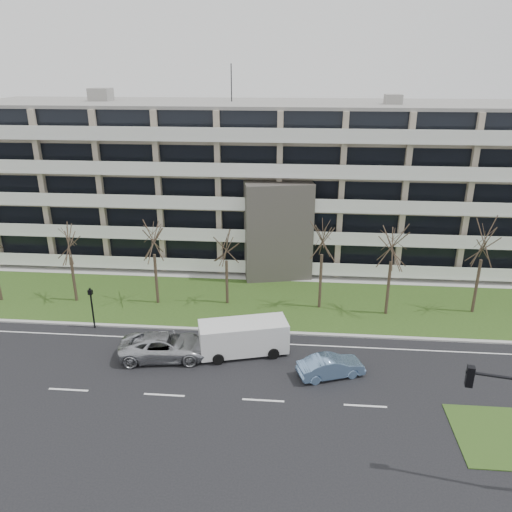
# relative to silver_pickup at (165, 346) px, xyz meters

# --- Properties ---
(ground) EXTENTS (160.00, 160.00, 0.00)m
(ground) POSITION_rel_silver_pickup_xyz_m (6.97, -4.13, -0.84)
(ground) COLOR black
(ground) RESTS_ON ground
(grass_verge) EXTENTS (90.00, 10.00, 0.06)m
(grass_verge) POSITION_rel_silver_pickup_xyz_m (6.97, 8.87, -0.81)
(grass_verge) COLOR #2A4717
(grass_verge) RESTS_ON ground
(curb) EXTENTS (90.00, 0.35, 0.12)m
(curb) POSITION_rel_silver_pickup_xyz_m (6.97, 3.87, -0.78)
(curb) COLOR #B2B2AD
(curb) RESTS_ON ground
(sidewalk) EXTENTS (90.00, 2.00, 0.08)m
(sidewalk) POSITION_rel_silver_pickup_xyz_m (6.97, 14.37, -0.80)
(sidewalk) COLOR #B2B2AD
(sidewalk) RESTS_ON ground
(lane_edge_line) EXTENTS (90.00, 0.12, 0.01)m
(lane_edge_line) POSITION_rel_silver_pickup_xyz_m (6.97, 2.37, -0.84)
(lane_edge_line) COLOR white
(lane_edge_line) RESTS_ON ground
(apartment_building) EXTENTS (60.50, 15.10, 18.75)m
(apartment_building) POSITION_rel_silver_pickup_xyz_m (6.96, 21.19, 6.77)
(apartment_building) COLOR tan
(apartment_building) RESTS_ON ground
(silver_pickup) EXTENTS (6.39, 3.56, 1.69)m
(silver_pickup) POSITION_rel_silver_pickup_xyz_m (0.00, 0.00, 0.00)
(silver_pickup) COLOR #ACAEB4
(silver_pickup) RESTS_ON ground
(blue_sedan) EXTENTS (4.51, 2.85, 1.40)m
(blue_sedan) POSITION_rel_silver_pickup_xyz_m (11.08, -1.24, -0.14)
(blue_sedan) COLOR #749AC9
(blue_sedan) RESTS_ON ground
(white_van) EXTENTS (6.36, 3.72, 2.32)m
(white_van) POSITION_rel_silver_pickup_xyz_m (5.30, 1.04, 0.55)
(white_van) COLOR white
(white_van) RESTS_ON ground
(pedestrian_signal) EXTENTS (0.33, 0.27, 3.29)m
(pedestrian_signal) POSITION_rel_silver_pickup_xyz_m (-6.41, 3.52, 1.25)
(pedestrian_signal) COLOR black
(pedestrian_signal) RESTS_ON ground
(tree_1) EXTENTS (3.50, 3.50, 6.99)m
(tree_1) POSITION_rel_silver_pickup_xyz_m (-9.72, 7.87, 4.59)
(tree_1) COLOR #382B21
(tree_1) RESTS_ON ground
(tree_2) EXTENTS (3.89, 3.89, 7.77)m
(tree_2) POSITION_rel_silver_pickup_xyz_m (-2.75, 8.05, 5.20)
(tree_2) COLOR #382B21
(tree_2) RESTS_ON ground
(tree_3) EXTENTS (3.41, 3.41, 6.83)m
(tree_3) POSITION_rel_silver_pickup_xyz_m (3.05, 8.49, 4.46)
(tree_3) COLOR #382B21
(tree_3) RESTS_ON ground
(tree_4) EXTENTS (4.16, 4.16, 8.32)m
(tree_4) POSITION_rel_silver_pickup_xyz_m (10.67, 8.38, 5.63)
(tree_4) COLOR #382B21
(tree_4) RESTS_ON ground
(tree_5) EXTENTS (4.02, 4.02, 8.03)m
(tree_5) POSITION_rel_silver_pickup_xyz_m (15.93, 7.69, 5.40)
(tree_5) COLOR #382B21
(tree_5) RESTS_ON ground
(tree_6) EXTENTS (4.06, 4.06, 8.12)m
(tree_6) POSITION_rel_silver_pickup_xyz_m (22.93, 8.60, 5.47)
(tree_6) COLOR #382B21
(tree_6) RESTS_ON ground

